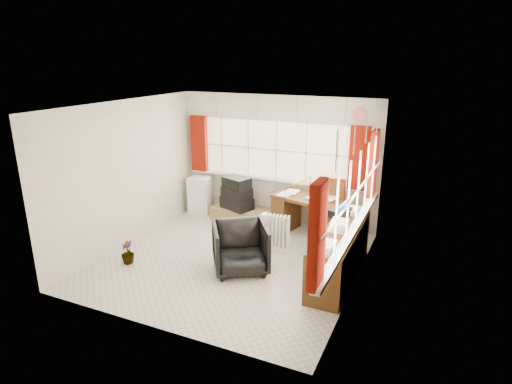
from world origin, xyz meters
TOP-DOWN VIEW (x-y plane):
  - ground at (0.00, 0.00)m, footprint 4.00×4.00m
  - room_walls at (0.00, 0.00)m, footprint 4.00×4.00m
  - window_back at (0.00, 1.94)m, footprint 3.70×0.12m
  - window_right at (1.94, 0.00)m, footprint 0.12×3.70m
  - curtains at (0.92, 0.93)m, footprint 3.83×3.83m
  - overhead_cabinets at (0.98, 0.98)m, footprint 3.98×3.98m
  - desk at (0.83, 1.49)m, footprint 1.42×0.96m
  - desk_lamp at (0.88, 1.39)m, footprint 0.18×0.16m
  - task_chair at (1.22, 1.59)m, footprint 0.49×0.51m
  - office_chair at (0.29, -0.23)m, footprint 1.14×1.14m
  - radiator at (0.55, 0.65)m, footprint 0.44×0.20m
  - credenza at (1.73, 0.20)m, footprint 0.50×2.00m
  - file_tray at (1.56, 0.78)m, footprint 0.38×0.44m
  - tv_bench at (-0.55, 1.72)m, footprint 1.40×0.50m
  - crt_tv at (-0.77, 1.85)m, footprint 0.67×0.64m
  - hifi_stack at (-0.72, 1.66)m, footprint 0.72×0.58m
  - mini_fridge at (-1.63, 1.80)m, footprint 0.51×0.51m
  - spray_bottle_a at (-0.06, 1.72)m, footprint 0.14×0.14m
  - spray_bottle_b at (0.23, 1.41)m, footprint 0.12×0.12m
  - flower_vase at (-1.46, -0.76)m, footprint 0.27×0.27m

SIDE VIEW (x-z plane):
  - ground at x=0.00m, z-range 0.00..0.00m
  - spray_bottle_b at x=0.23m, z-range 0.00..0.19m
  - tv_bench at x=-0.55m, z-range 0.00..0.25m
  - spray_bottle_a at x=-0.06m, z-range 0.00..0.27m
  - flower_vase at x=-1.46m, z-range 0.00..0.38m
  - radiator at x=0.55m, z-range -0.06..0.58m
  - office_chair at x=0.29m, z-range 0.00..0.76m
  - mini_fridge at x=-1.63m, z-range 0.00..0.77m
  - credenza at x=1.73m, z-range -0.04..0.81m
  - desk at x=0.83m, z-range 0.02..0.81m
  - crt_tv at x=-0.77m, z-range 0.25..0.74m
  - hifi_stack at x=-0.72m, z-range 0.23..0.88m
  - task_chair at x=1.22m, z-range 0.03..1.12m
  - file_tray at x=1.56m, z-range 0.75..0.87m
  - window_back at x=0.00m, z-range -0.85..2.75m
  - window_right at x=1.94m, z-range -0.85..2.75m
  - desk_lamp at x=0.88m, z-range 0.83..1.27m
  - curtains at x=0.92m, z-range 0.88..2.03m
  - room_walls at x=0.00m, z-range -0.50..3.50m
  - overhead_cabinets at x=0.98m, z-range 2.01..2.49m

